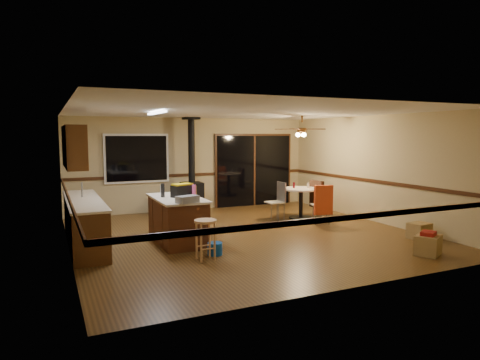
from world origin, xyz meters
TOP-DOWN VIEW (x-y plane):
  - floor at (0.00, 0.00)m, footprint 7.00×7.00m
  - ceiling at (0.00, 0.00)m, footprint 7.00×7.00m
  - wall_back at (0.00, 3.50)m, footprint 7.00×0.00m
  - wall_front at (0.00, -3.50)m, footprint 7.00×0.00m
  - wall_left at (-3.50, 0.00)m, footprint 0.00×7.00m
  - wall_right at (3.50, 0.00)m, footprint 0.00×7.00m
  - chair_rail at (0.00, 0.00)m, footprint 7.00×7.00m
  - window at (-1.60, 3.45)m, footprint 1.72×0.10m
  - sliding_door at (1.90, 3.45)m, footprint 2.52×0.10m
  - lower_cabinets at (-3.20, 0.50)m, footprint 0.60×3.00m
  - countertop at (-3.20, 0.50)m, footprint 0.64×3.04m
  - upper_cabinets at (-3.33, 0.70)m, footprint 0.35×2.00m
  - kitchen_island at (-1.50, 0.00)m, footprint 0.88×1.68m
  - wood_stove at (-0.20, 3.05)m, footprint 0.55×0.50m
  - ceiling_fan at (2.05, 1.05)m, footprint 0.24×0.24m
  - fluorescent_strip at (-1.80, 0.30)m, footprint 0.10×1.20m
  - toolbox_grey at (-1.51, -0.72)m, footprint 0.45×0.34m
  - toolbox_black at (-1.38, 0.03)m, footprint 0.48×0.36m
  - toolbox_yellow_lid at (-1.38, 0.03)m, footprint 0.44×0.34m
  - box_on_island at (-1.20, 0.23)m, footprint 0.30×0.35m
  - bottle_dark at (-1.75, 0.15)m, footprint 0.08×0.08m
  - bottle_pink at (-1.18, -0.09)m, footprint 0.09×0.09m
  - bottle_white at (-1.63, 0.72)m, footprint 0.06×0.06m
  - bar_stool at (-1.41, -1.38)m, footprint 0.42×0.42m
  - blue_bucket at (-1.15, -1.16)m, footprint 0.31×0.31m
  - dining_table at (2.05, 1.05)m, footprint 0.95×0.95m
  - glass_red at (1.90, 1.15)m, footprint 0.07×0.07m
  - glass_cream at (2.23, 1.00)m, footprint 0.06×0.06m
  - chair_left at (1.45, 1.15)m, footprint 0.42×0.41m
  - chair_near at (2.10, 0.17)m, footprint 0.52×0.55m
  - chair_right at (2.56, 1.08)m, footprint 0.51×0.48m
  - box_under_window at (-1.01, 3.10)m, footprint 0.48×0.40m
  - box_corner_a at (2.30, -2.72)m, footprint 0.59×0.56m
  - box_corner_b at (3.10, -1.78)m, footprint 0.45×0.40m
  - box_small_red at (2.30, -2.72)m, footprint 0.34×0.32m

SIDE VIEW (x-z plane):
  - floor at x=0.00m, z-range 0.00..0.00m
  - blue_bucket at x=-1.15m, z-range 0.00..0.22m
  - box_corner_b at x=3.10m, z-range 0.00..0.33m
  - box_corner_a at x=2.30m, z-range 0.00..0.35m
  - box_under_window at x=-1.01m, z-range 0.00..0.36m
  - bar_stool at x=-1.41m, z-range 0.00..0.69m
  - box_small_red at x=2.30m, z-range 0.35..0.42m
  - lower_cabinets at x=-3.20m, z-range 0.00..0.86m
  - kitchen_island at x=-1.50m, z-range 0.00..0.90m
  - dining_table at x=2.05m, z-range 0.14..0.92m
  - chair_left at x=1.45m, z-range 0.33..0.85m
  - chair_near at x=2.10m, z-range 0.25..0.95m
  - chair_right at x=2.56m, z-range 0.25..0.95m
  - wood_stove at x=-0.20m, z-range -0.53..1.99m
  - glass_cream at x=2.23m, z-range 0.78..0.91m
  - glass_red at x=1.90m, z-range 0.78..0.93m
  - countertop at x=-3.20m, z-range 0.86..0.90m
  - toolbox_grey at x=-1.51m, z-range 0.90..1.02m
  - bottle_white at x=-1.63m, z-range 0.90..1.07m
  - box_on_island at x=-1.20m, z-range 0.90..1.10m
  - chair_rail at x=0.00m, z-range 0.96..1.04m
  - toolbox_black at x=-1.38m, z-range 0.90..1.13m
  - bottle_pink at x=-1.18m, z-range 0.90..1.14m
  - bottle_dark at x=-1.75m, z-range 0.90..1.17m
  - sliding_door at x=1.90m, z-range 0.00..2.10m
  - toolbox_yellow_lid at x=-1.38m, z-range 1.13..1.17m
  - wall_back at x=0.00m, z-range -2.20..4.80m
  - wall_front at x=0.00m, z-range -2.20..4.80m
  - wall_left at x=-3.50m, z-range -2.20..4.80m
  - wall_right at x=3.50m, z-range -2.20..4.80m
  - window at x=-1.60m, z-range 0.84..2.16m
  - upper_cabinets at x=-3.33m, z-range 1.50..2.30m
  - ceiling_fan at x=2.05m, z-range 1.94..2.49m
  - fluorescent_strip at x=-1.80m, z-range 2.54..2.58m
  - ceiling at x=0.00m, z-range 2.60..2.60m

